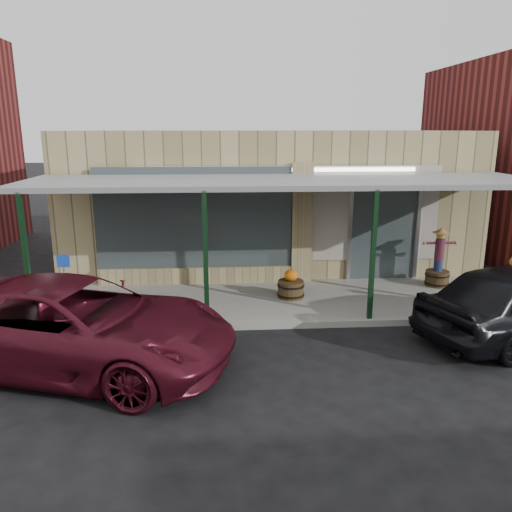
{
  "coord_description": "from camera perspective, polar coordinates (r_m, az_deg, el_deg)",
  "views": [
    {
      "loc": [
        -1.4,
        -8.1,
        4.24
      ],
      "look_at": [
        -0.7,
        2.6,
        1.51
      ],
      "focal_mm": 35.0,
      "sensor_mm": 36.0,
      "label": 1
    }
  ],
  "objects": [
    {
      "name": "ground",
      "position": [
        9.25,
        5.54,
        -13.06
      ],
      "size": [
        120.0,
        120.0,
        0.0
      ],
      "primitive_type": "plane",
      "color": "black",
      "rests_on": "ground"
    },
    {
      "name": "sidewalk",
      "position": [
        12.5,
        2.93,
        -5.2
      ],
      "size": [
        40.0,
        3.2,
        0.15
      ],
      "primitive_type": "cube",
      "color": "gray",
      "rests_on": "ground"
    },
    {
      "name": "storefront",
      "position": [
        16.47,
        1.19,
        6.78
      ],
      "size": [
        12.0,
        6.25,
        4.2
      ],
      "color": "tan",
      "rests_on": "ground"
    },
    {
      "name": "awning",
      "position": [
        11.81,
        3.14,
        8.28
      ],
      "size": [
        12.0,
        3.0,
        3.04
      ],
      "color": "slate",
      "rests_on": "ground"
    },
    {
      "name": "block_buildings_near",
      "position": [
        17.64,
        7.59,
        12.62
      ],
      "size": [
        61.0,
        8.0,
        8.0
      ],
      "color": "maroon",
      "rests_on": "ground"
    },
    {
      "name": "barrel_scarecrow",
      "position": [
        14.2,
        20.09,
        -1.11
      ],
      "size": [
        0.91,
        0.81,
        1.58
      ],
      "rotation": [
        0.0,
        0.0,
        -0.43
      ],
      "color": "#4A381D",
      "rests_on": "sidewalk"
    },
    {
      "name": "barrel_pumpkin",
      "position": [
        12.49,
        4.0,
        -3.55
      ],
      "size": [
        0.65,
        0.65,
        0.77
      ],
      "rotation": [
        0.0,
        0.0,
        -0.0
      ],
      "color": "#4A381D",
      "rests_on": "sidewalk"
    },
    {
      "name": "handicap_sign",
      "position": [
        12.01,
        -21.03,
        -2.15
      ],
      "size": [
        0.29,
        0.04,
        1.38
      ],
      "rotation": [
        0.0,
        0.0,
        -0.06
      ],
      "color": "gray",
      "rests_on": "sidewalk"
    },
    {
      "name": "car_maroon",
      "position": [
        9.64,
        -20.04,
        -7.47
      ],
      "size": [
        6.35,
        4.19,
        1.62
      ],
      "primitive_type": "imported",
      "rotation": [
        0.0,
        0.0,
        1.29
      ],
      "color": "#4B0F1C",
      "rests_on": "ground"
    }
  ]
}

